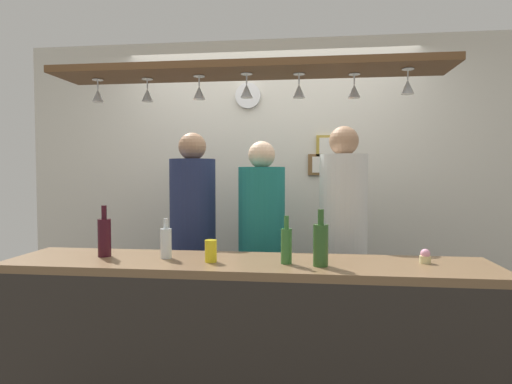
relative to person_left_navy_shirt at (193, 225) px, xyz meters
The scene contains 22 objects.
back_wall 0.88m from the person_left_navy_shirt, 52.32° to the left, with size 4.40×0.06×2.60m, color silver.
bar_counter 1.14m from the person_left_navy_shirt, 60.89° to the right, with size 2.70×0.55×0.96m.
overhead_glass_rack 1.32m from the person_left_navy_shirt, 54.62° to the right, with size 2.20×0.36×0.04m, color brown.
hanging_wineglass_far_left 1.17m from the person_left_navy_shirt, 118.18° to the right, with size 0.07×0.07×0.13m.
hanging_wineglass_left 1.10m from the person_left_navy_shirt, 96.48° to the right, with size 0.07×0.07×0.13m.
hanging_wineglass_center_left 1.14m from the person_left_navy_shirt, 71.47° to the right, with size 0.07×0.07×0.13m.
hanging_wineglass_center 1.25m from the person_left_navy_shirt, 55.22° to the right, with size 0.07×0.07×0.13m.
hanging_wineglass_center_right 1.37m from the person_left_navy_shirt, 41.20° to the right, with size 0.07×0.07×0.13m.
hanging_wineglass_right 1.55m from the person_left_navy_shirt, 30.82° to the right, with size 0.07×0.07×0.13m.
hanging_wineglass_far_right 1.79m from the person_left_navy_shirt, 28.61° to the right, with size 0.07×0.07×0.13m.
person_left_navy_shirt is the anchor object (origin of this frame).
person_middle_teal_shirt 0.52m from the person_left_navy_shirt, ahead, with size 0.34×0.34×1.68m.
person_right_white_patterned_shirt 1.11m from the person_left_navy_shirt, ahead, with size 0.34×0.34×1.78m.
bottle_beer_green_import 1.11m from the person_left_navy_shirt, 47.94° to the right, with size 0.06×0.06×0.26m.
bottle_soda_clear 0.76m from the person_left_navy_shirt, 86.07° to the right, with size 0.06×0.06×0.23m.
bottle_wine_dark_red 0.82m from the person_left_navy_shirt, 113.19° to the right, with size 0.08×0.08×0.30m.
bottle_champagne_green 1.27m from the person_left_navy_shirt, 42.96° to the right, with size 0.08×0.08×0.30m.
drink_can 0.90m from the person_left_navy_shirt, 68.34° to the right, with size 0.07×0.07×0.12m, color yellow.
cupcake 1.66m from the person_left_navy_shirt, 25.74° to the right, with size 0.06×0.06×0.08m.
picture_frame_upper_small 1.35m from the person_left_navy_shirt, 31.38° to the left, with size 0.22×0.02×0.18m.
picture_frame_lower_pair 1.27m from the person_left_navy_shirt, 32.12° to the left, with size 0.30×0.02×0.18m.
wall_clock 1.27m from the person_left_navy_shirt, 62.16° to the left, with size 0.22×0.22×0.03m, color white.
Camera 1 is at (0.36, -2.74, 1.46)m, focal length 30.75 mm.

